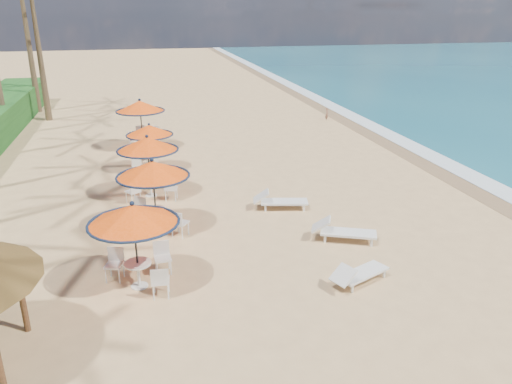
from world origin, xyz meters
TOP-DOWN VIEW (x-y plane):
  - ground at (0.00, 0.00)m, footprint 160.00×160.00m
  - foam_strip at (9.30, 10.00)m, footprint 1.20×140.00m
  - wetsand_band at (8.40, 10.00)m, footprint 1.40×140.00m
  - station_0 at (-5.27, 0.04)m, footprint 2.40×2.40m
  - station_1 at (-4.70, 3.63)m, footprint 2.44×2.44m
  - station_2 at (-4.73, 6.98)m, footprint 2.41×2.50m
  - station_3 at (-4.63, 10.36)m, footprint 2.14×2.14m
  - station_4 at (-4.89, 14.38)m, footprint 2.55×2.63m
  - lounger_near at (0.54, -1.19)m, footprint 1.92×1.27m
  - lounger_mid at (1.13, 1.42)m, footprint 2.16×1.42m
  - lounger_far at (-0.13, 4.48)m, footprint 2.12×1.07m
  - person at (7.15, 18.60)m, footprint 0.33×0.38m

SIDE VIEW (x-z plane):
  - ground at x=0.00m, z-range 0.00..0.00m
  - foam_strip at x=9.30m, z-range -0.02..0.02m
  - wetsand_band at x=8.40m, z-range -0.01..0.01m
  - lounger_near at x=0.54m, z-range -0.02..0.64m
  - lounger_far at x=-0.13m, z-range -0.02..0.71m
  - lounger_mid at x=1.13m, z-range -0.02..0.72m
  - person at x=7.15m, z-range 0.00..0.89m
  - station_3 at x=-4.63m, z-range 0.52..2.75m
  - station_0 at x=-5.27m, z-range 0.58..3.08m
  - station_2 at x=-4.73m, z-range 0.58..3.09m
  - station_1 at x=-4.70m, z-range 0.59..3.13m
  - station_4 at x=-4.89m, z-range 0.62..3.28m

